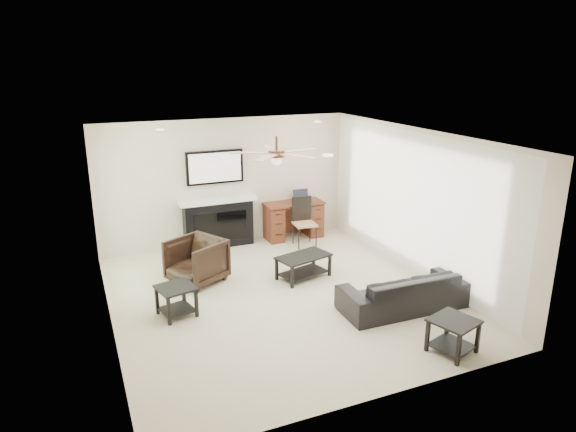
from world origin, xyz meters
name	(u,v)px	position (x,y,z in m)	size (l,w,h in m)	color
room_shell	(289,190)	(0.19, 0.08, 1.68)	(5.50, 5.54, 2.52)	beige
sofa	(404,291)	(1.55, -1.07, 0.28)	(1.93, 0.75, 0.56)	black
armchair	(196,261)	(-1.05, 1.08, 0.37)	(0.79, 0.82, 0.74)	black
coffee_table	(303,267)	(0.65, 0.53, 0.20)	(0.90, 0.50, 0.40)	black
end_table_near	(453,336)	(1.40, -2.32, 0.23)	(0.52, 0.52, 0.45)	black
end_table_left	(177,301)	(-1.60, 0.03, 0.23)	(0.50, 0.50, 0.45)	black
fireplace_unit	(218,200)	(-0.24, 2.58, 0.95)	(1.52, 0.34, 1.91)	black
desk	(293,220)	(1.33, 2.50, 0.38)	(1.22, 0.56, 0.76)	#402110
desk_chair	(305,222)	(1.33, 1.95, 0.48)	(0.42, 0.44, 0.97)	black
laptop	(303,196)	(1.53, 2.48, 0.88)	(0.33, 0.24, 0.23)	black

